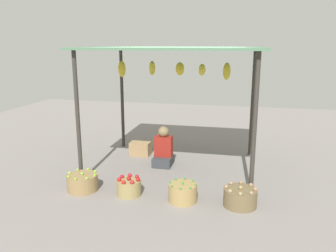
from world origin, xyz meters
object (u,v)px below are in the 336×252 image
(basket_red_apples, at_px, (129,187))
(basket_potatoes, at_px, (240,197))
(vendor_person, at_px, (163,150))
(basket_limes, at_px, (83,182))
(wooden_crate_near_vendor, at_px, (140,149))
(basket_green_chilies, at_px, (183,193))

(basket_red_apples, bearing_deg, basket_potatoes, -0.25)
(vendor_person, bearing_deg, basket_red_apples, -98.19)
(basket_limes, bearing_deg, basket_potatoes, -0.39)
(vendor_person, xyz_separation_m, basket_limes, (-1.02, -1.46, -0.16))
(basket_red_apples, distance_m, wooden_crate_near_vendor, 2.00)
(vendor_person, height_order, wooden_crate_near_vendor, vendor_person)
(vendor_person, bearing_deg, basket_limes, -124.80)
(basket_green_chilies, relative_size, wooden_crate_near_vendor, 1.03)
(basket_red_apples, distance_m, basket_green_chilies, 0.87)
(basket_red_apples, height_order, basket_green_chilies, same)
(basket_limes, height_order, basket_green_chilies, basket_green_chilies)
(basket_limes, height_order, basket_red_apples, basket_red_apples)
(basket_potatoes, bearing_deg, basket_limes, 179.61)
(basket_green_chilies, bearing_deg, wooden_crate_near_vendor, 122.78)
(basket_red_apples, bearing_deg, basket_green_chilies, -2.54)
(basket_green_chilies, bearing_deg, basket_limes, 178.35)
(basket_red_apples, height_order, wooden_crate_near_vendor, basket_red_apples)
(basket_green_chilies, xyz_separation_m, basket_potatoes, (0.86, 0.03, -0.00))
(basket_green_chilies, relative_size, basket_potatoes, 0.89)
(wooden_crate_near_vendor, bearing_deg, basket_limes, -101.32)
(vendor_person, xyz_separation_m, basket_red_apples, (-0.21, -1.47, -0.17))
(vendor_person, relative_size, basket_red_apples, 2.00)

